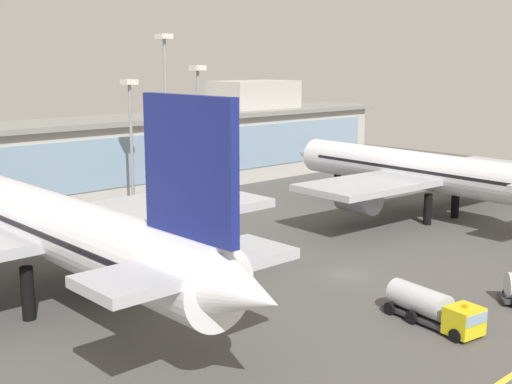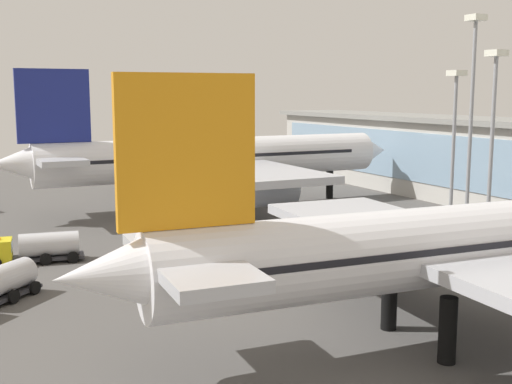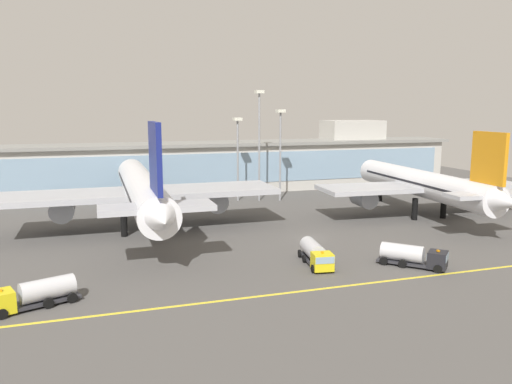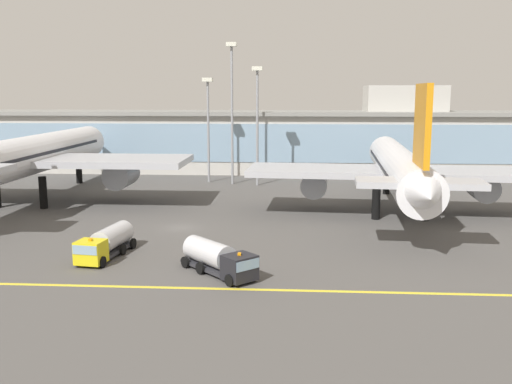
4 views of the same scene
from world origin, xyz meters
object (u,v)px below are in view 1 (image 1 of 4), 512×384
(airliner_near_right, at_px, (425,172))
(fuel_tanker_truck, at_px, (435,308))
(apron_light_mast_east, at_px, (131,125))
(apron_light_mast_centre, at_px, (198,115))
(apron_light_mast_west, at_px, (166,100))
(airliner_near_left, at_px, (44,224))

(airliner_near_right, relative_size, fuel_tanker_truck, 5.53)
(fuel_tanker_truck, bearing_deg, airliner_near_right, 133.01)
(apron_light_mast_east, bearing_deg, apron_light_mast_centre, -18.85)
(fuel_tanker_truck, distance_m, apron_light_mast_east, 51.39)
(fuel_tanker_truck, bearing_deg, apron_light_mast_centre, 173.66)
(airliner_near_right, distance_m, apron_light_mast_east, 40.98)
(apron_light_mast_centre, height_order, apron_light_mast_east, apron_light_mast_centre)
(fuel_tanker_truck, bearing_deg, apron_light_mast_west, 179.31)
(airliner_near_right, height_order, apron_light_mast_centre, apron_light_mast_centre)
(fuel_tanker_truck, xyz_separation_m, apron_light_mast_west, (7.80, 48.20, 14.78))
(airliner_near_left, bearing_deg, fuel_tanker_truck, -143.35)
(fuel_tanker_truck, height_order, apron_light_mast_centre, apron_light_mast_centre)
(apron_light_mast_west, height_order, apron_light_mast_east, apron_light_mast_west)
(apron_light_mast_centre, bearing_deg, airliner_near_right, -49.35)
(apron_light_mast_west, height_order, apron_light_mast_centre, apron_light_mast_west)
(airliner_near_right, height_order, apron_light_mast_east, apron_light_mast_east)
(airliner_near_right, xyz_separation_m, apron_light_mast_centre, (-20.69, 24.10, 7.59))
(airliner_near_right, xyz_separation_m, fuel_tanker_truck, (-33.11, -22.77, -4.85))
(apron_light_mast_centre, distance_m, apron_light_mast_east, 9.79)
(apron_light_mast_west, xyz_separation_m, apron_light_mast_centre, (4.62, -1.34, -2.34))
(airliner_near_left, relative_size, apron_light_mast_centre, 2.86)
(airliner_near_right, distance_m, fuel_tanker_truck, 40.47)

